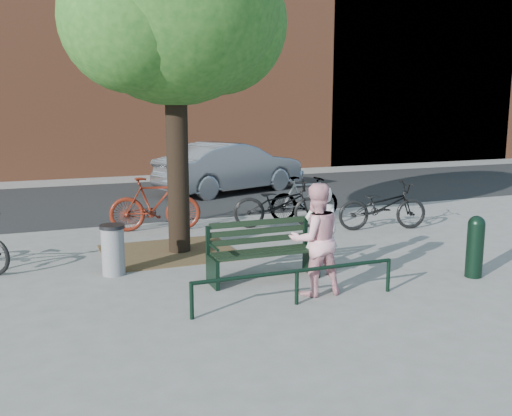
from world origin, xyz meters
name	(u,v)px	position (x,y,z in m)	size (l,w,h in m)	color
ground	(264,280)	(0.00, 0.00, 0.00)	(90.00, 90.00, 0.00)	gray
dirt_pit	(169,252)	(-1.00, 2.20, 0.01)	(2.40, 2.00, 0.02)	brown
road	(153,198)	(0.00, 8.50, 0.01)	(40.00, 7.00, 0.01)	black
townhouse_row	(114,14)	(0.17, 16.00, 6.25)	(45.00, 4.00, 14.00)	brown
park_bench	(262,249)	(0.00, 0.08, 0.48)	(1.74, 0.54, 0.97)	black
guard_railing	(297,276)	(0.00, -1.20, 0.40)	(3.06, 0.06, 0.51)	black
street_tree	(177,6)	(-0.75, 2.20, 4.42)	(4.20, 3.80, 6.50)	black
person_left	(322,231)	(0.95, -0.13, 0.74)	(0.54, 0.35, 1.47)	silver
person_right	(315,239)	(0.44, -0.89, 0.82)	(0.80, 0.62, 1.64)	pink
bollard	(475,244)	(3.20, -1.10, 0.54)	(0.27, 0.27, 1.00)	black
litter_bin	(113,250)	(-2.16, 1.17, 0.42)	(0.40, 0.40, 0.83)	gray
bicycle_b	(155,204)	(-0.84, 4.14, 0.59)	(0.56, 1.97, 1.18)	#52160B
bicycle_c	(279,204)	(1.81, 3.45, 0.54)	(0.71, 2.04, 1.07)	black
bicycle_d	(305,198)	(2.70, 3.97, 0.53)	(0.50, 1.77, 1.06)	gray
bicycle_e	(383,206)	(3.84, 2.43, 0.52)	(0.69, 1.99, 1.05)	black
parked_car	(231,167)	(2.49, 8.69, 0.79)	(1.67, 4.79, 1.58)	slate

